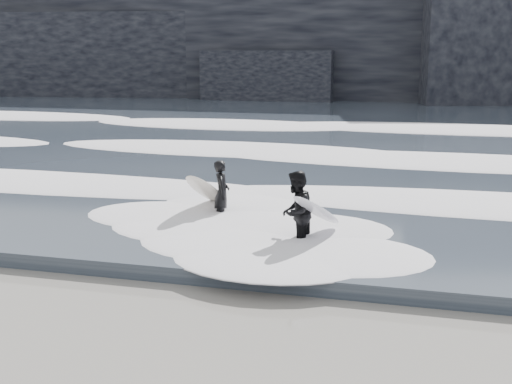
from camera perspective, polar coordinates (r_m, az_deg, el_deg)
ground at (r=8.56m, az=-12.42°, el=-15.14°), size 120.00×120.00×0.00m
sea at (r=36.09m, az=8.87°, el=6.23°), size 90.00×52.00×0.30m
headland at (r=52.85m, az=11.00°, el=13.32°), size 70.00×9.00×10.00m
foam_near at (r=16.50m, az=1.71°, el=0.07°), size 60.00×3.20×0.20m
foam_mid at (r=23.26m, az=5.57°, el=3.67°), size 60.00×4.00×0.24m
foam_far at (r=32.10m, az=8.14°, el=6.05°), size 60.00×4.80×0.30m
surfer_left at (r=14.77m, az=-3.56°, el=0.02°), size 0.97×2.05×1.50m
surfer_right at (r=12.61m, az=3.76°, el=-1.80°), size 1.28×1.79×1.65m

